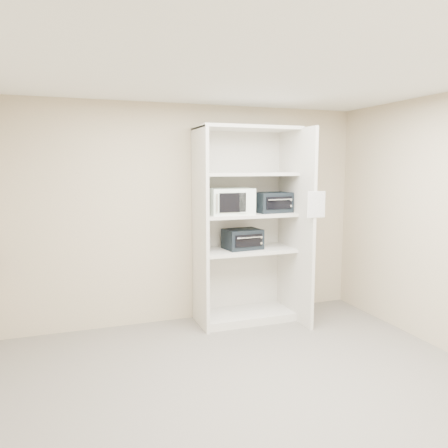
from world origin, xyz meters
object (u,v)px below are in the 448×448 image
object	(u,v)px
toaster_oven_upper	(272,202)
toaster_oven_lower	(242,239)
shelving_unit	(249,232)
microwave	(230,201)

from	to	relation	value
toaster_oven_upper	toaster_oven_lower	xyz separation A→B (m)	(-0.38, 0.04, -0.45)
shelving_unit	toaster_oven_lower	world-z (taller)	shelving_unit
microwave	toaster_oven_upper	xyz separation A→B (m)	(0.58, 0.03, -0.03)
shelving_unit	toaster_oven_upper	distance (m)	0.47
toaster_oven_upper	toaster_oven_lower	distance (m)	0.59
microwave	toaster_oven_upper	bearing A→B (deg)	4.56
toaster_oven_upper	shelving_unit	bearing A→B (deg)	169.23
shelving_unit	toaster_oven_upper	xyz separation A→B (m)	(0.29, -0.03, 0.36)
toaster_oven_upper	toaster_oven_lower	bearing A→B (deg)	168.64
toaster_oven_lower	microwave	bearing A→B (deg)	-165.85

